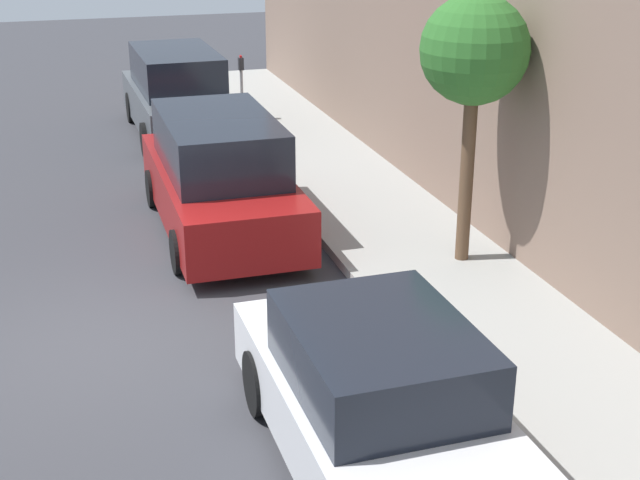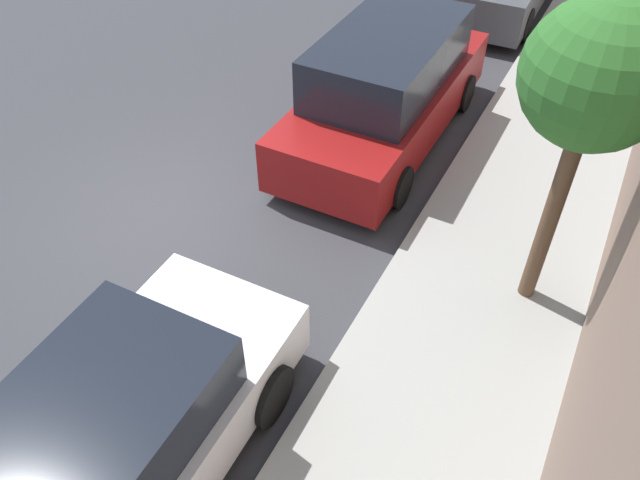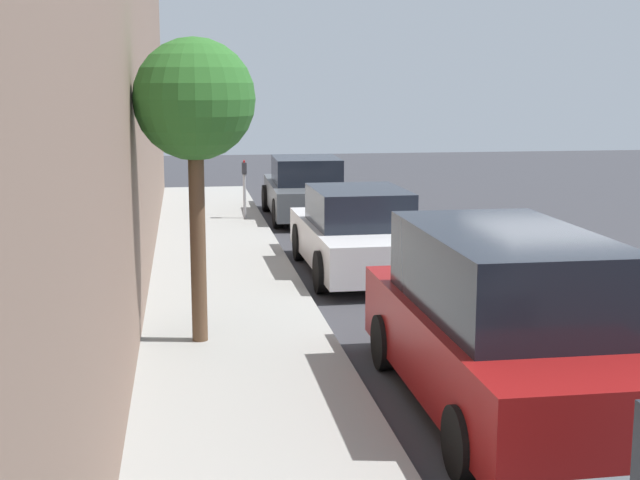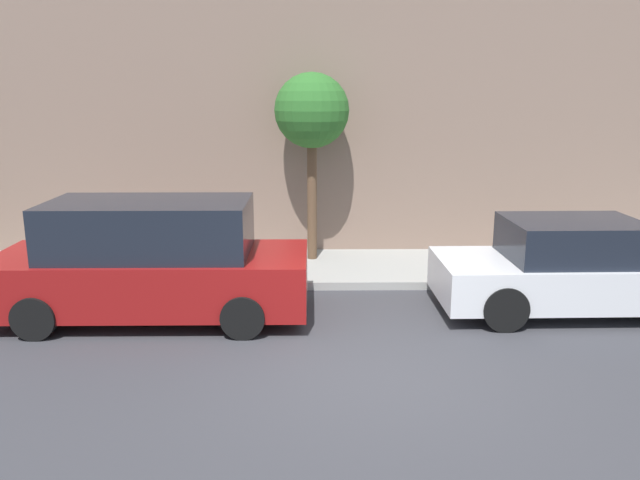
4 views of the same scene
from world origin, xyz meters
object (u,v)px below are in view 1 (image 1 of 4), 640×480
object	(u,v)px
parked_sedan_second	(381,407)
parked_minivan_fourth	(178,94)
parking_meter_far	(241,81)
street_tree	(474,54)
parked_minivan_third	(220,176)

from	to	relation	value
parked_sedan_second	parked_minivan_fourth	world-z (taller)	parked_minivan_fourth
parked_sedan_second	parking_meter_far	distance (m)	13.55
parked_minivan_fourth	street_tree	distance (m)	9.50
parked_sedan_second	parked_minivan_third	bearing A→B (deg)	91.66
parked_sedan_second	parked_minivan_fourth	distance (m)	13.08
parking_meter_far	street_tree	distance (m)	9.49
street_tree	parked_minivan_fourth	bearing A→B (deg)	107.73
street_tree	parked_minivan_third	bearing A→B (deg)	140.45
parked_minivan_third	parked_minivan_fourth	size ratio (longest dim) A/B	0.99
parked_minivan_third	parked_minivan_fourth	bearing A→B (deg)	87.62
parking_meter_far	street_tree	bearing A→B (deg)	-82.07
parked_minivan_third	street_tree	world-z (taller)	street_tree
parked_sedan_second	street_tree	size ratio (longest dim) A/B	1.20
parked_sedan_second	parking_meter_far	size ratio (longest dim) A/B	3.03
parking_meter_far	street_tree	xyz separation A→B (m)	(1.28, -9.17, 2.07)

